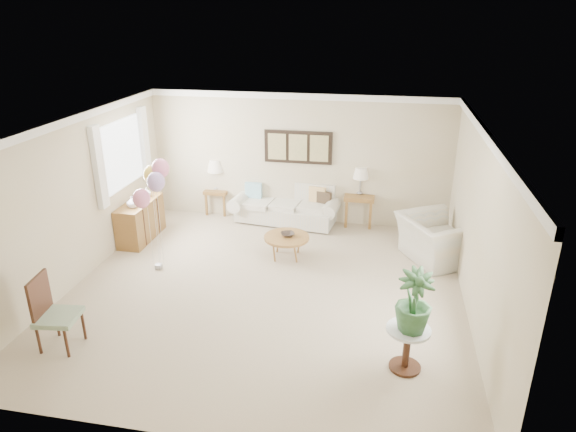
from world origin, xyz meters
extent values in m
plane|color=tan|center=(0.00, 0.00, 0.00)|extent=(6.00, 6.00, 0.00)
cube|color=#BFB59E|center=(0.00, 3.00, 1.30)|extent=(6.00, 0.04, 2.60)
cube|color=#BFB59E|center=(0.00, -3.00, 1.30)|extent=(6.00, 0.04, 2.60)
cube|color=#BFB59E|center=(-3.00, 0.00, 1.30)|extent=(0.04, 6.00, 2.60)
cube|color=#BFB59E|center=(3.00, 0.00, 1.30)|extent=(0.04, 6.00, 2.60)
cube|color=white|center=(0.00, 0.00, 2.59)|extent=(6.00, 6.00, 0.02)
cube|color=white|center=(0.00, 2.97, 2.54)|extent=(6.00, 0.06, 0.12)
cube|color=white|center=(-2.97, 0.00, 2.54)|extent=(0.06, 6.00, 0.12)
cube|color=white|center=(2.97, 0.00, 2.54)|extent=(0.06, 6.00, 0.12)
cube|color=white|center=(-2.98, 1.50, 1.65)|extent=(0.04, 1.40, 1.20)
cube|color=white|center=(-2.94, 0.65, 1.65)|extent=(0.10, 0.22, 1.40)
cube|color=white|center=(-2.94, 2.35, 1.65)|extent=(0.10, 0.22, 1.40)
cube|color=black|center=(0.00, 2.97, 1.55)|extent=(1.35, 0.04, 0.65)
cube|color=#8C8C59|center=(-0.42, 2.94, 1.55)|extent=(0.36, 0.02, 0.52)
cube|color=#8C8C59|center=(0.00, 2.94, 1.55)|extent=(0.36, 0.02, 0.52)
cube|color=#8C8C59|center=(0.42, 2.94, 1.55)|extent=(0.36, 0.02, 0.52)
cube|color=beige|center=(-0.22, 2.82, 0.20)|extent=(2.07, 1.06, 0.32)
cube|color=beige|center=(-0.22, 3.12, 0.56)|extent=(1.99, 0.45, 0.50)
cylinder|color=beige|center=(-1.16, 2.82, 0.41)|extent=(0.39, 0.84, 0.29)
cylinder|color=beige|center=(0.73, 2.82, 0.41)|extent=(0.39, 0.84, 0.29)
cube|color=beige|center=(-0.78, 2.78, 0.40)|extent=(0.62, 0.71, 0.11)
cube|color=beige|center=(-0.22, 2.78, 0.40)|extent=(0.62, 0.71, 0.11)
cube|color=beige|center=(0.35, 2.78, 0.40)|extent=(0.62, 0.71, 0.11)
cube|color=#88C4D5|center=(-0.92, 2.93, 0.59)|extent=(0.34, 0.11, 0.34)
cube|color=tan|center=(0.41, 2.93, 0.59)|extent=(0.34, 0.11, 0.34)
cube|color=#3D2F20|center=(0.55, 2.87, 0.54)|extent=(0.31, 0.09, 0.31)
cube|color=beige|center=(-0.22, 2.82, 0.02)|extent=(1.80, 0.72, 0.04)
cube|color=brown|center=(-1.75, 3.06, 0.50)|extent=(0.49, 0.45, 0.07)
cube|color=brown|center=(-1.95, 2.88, 0.23)|extent=(0.04, 0.04, 0.47)
cube|color=brown|center=(-1.55, 2.88, 0.23)|extent=(0.04, 0.04, 0.47)
cube|color=brown|center=(-1.95, 3.24, 0.23)|extent=(0.04, 0.04, 0.47)
cube|color=brown|center=(-1.55, 3.24, 0.23)|extent=(0.04, 0.04, 0.47)
cube|color=brown|center=(1.25, 2.99, 0.60)|extent=(0.59, 0.54, 0.09)
cube|color=brown|center=(1.02, 2.77, 0.28)|extent=(0.05, 0.05, 0.56)
cube|color=brown|center=(1.49, 2.77, 0.28)|extent=(0.05, 0.05, 0.56)
cube|color=brown|center=(1.02, 3.20, 0.28)|extent=(0.05, 0.05, 0.56)
cube|color=brown|center=(1.49, 3.20, 0.28)|extent=(0.05, 0.05, 0.56)
cylinder|color=gray|center=(-1.75, 3.06, 0.57)|extent=(0.15, 0.15, 0.06)
cylinder|color=gray|center=(-1.75, 3.06, 0.76)|extent=(0.04, 0.04, 0.32)
cone|color=silver|center=(-1.75, 3.06, 1.06)|extent=(0.37, 0.37, 0.26)
cylinder|color=gray|center=(1.25, 2.99, 0.67)|extent=(0.13, 0.13, 0.06)
cylinder|color=gray|center=(1.25, 2.99, 0.84)|extent=(0.04, 0.04, 0.28)
cone|color=silver|center=(1.25, 2.99, 1.09)|extent=(0.31, 0.31, 0.22)
cylinder|color=brown|center=(0.10, 1.24, 0.38)|extent=(0.80, 0.80, 0.04)
cylinder|color=brown|center=(0.29, 1.43, 0.18)|extent=(0.03, 0.03, 0.36)
cylinder|color=brown|center=(-0.08, 1.43, 0.18)|extent=(0.03, 0.03, 0.36)
cylinder|color=brown|center=(-0.08, 1.05, 0.18)|extent=(0.03, 0.03, 0.36)
cylinder|color=brown|center=(0.29, 1.05, 0.18)|extent=(0.03, 0.03, 0.36)
imported|color=#2C231D|center=(0.12, 1.26, 0.43)|extent=(0.31, 0.31, 0.06)
imported|color=beige|center=(2.65, 1.63, 0.39)|extent=(1.50, 1.55, 0.78)
cylinder|color=silver|center=(2.10, -1.46, 0.56)|extent=(0.53, 0.53, 0.04)
cylinder|color=#3E2116|center=(2.10, -1.46, 0.27)|extent=(0.09, 0.09, 0.53)
cylinder|color=#3E2116|center=(2.10, -1.46, 0.00)|extent=(0.39, 0.39, 0.01)
imported|color=#2A5128|center=(2.12, -1.48, 0.96)|extent=(0.52, 0.52, 0.77)
cube|color=gray|center=(-2.26, -1.84, 0.44)|extent=(0.54, 0.54, 0.07)
cylinder|color=#3E2116|center=(-2.46, -2.03, 0.20)|extent=(0.04, 0.04, 0.40)
cylinder|color=#3E2116|center=(-2.07, -2.03, 0.20)|extent=(0.04, 0.04, 0.40)
cylinder|color=#3E2116|center=(-2.46, -1.64, 0.20)|extent=(0.04, 0.04, 0.40)
cylinder|color=#3E2116|center=(-2.07, -1.64, 0.20)|extent=(0.04, 0.04, 0.40)
cube|color=#3E2116|center=(-2.48, -1.84, 0.73)|extent=(0.10, 0.47, 0.53)
cube|color=brown|center=(-2.76, 1.50, 0.37)|extent=(0.45, 1.20, 0.74)
cube|color=#3E2116|center=(-2.75, 1.20, 0.37)|extent=(0.46, 0.02, 0.70)
cube|color=#3E2116|center=(-2.75, 1.80, 0.37)|extent=(0.46, 0.02, 0.70)
imported|color=silver|center=(-2.74, 1.23, 0.84)|extent=(0.22, 0.22, 0.21)
imported|color=silver|center=(-2.74, 1.82, 0.83)|extent=(0.23, 0.23, 0.18)
cube|color=gray|center=(-1.94, 0.41, 0.04)|extent=(0.10, 0.10, 0.08)
ellipsoid|color=pink|center=(-2.07, 0.32, 1.29)|extent=(0.28, 0.28, 0.32)
cylinder|color=silver|center=(-2.00, 0.36, 0.60)|extent=(0.01, 0.01, 1.05)
ellipsoid|color=#A483C4|center=(-1.80, 0.33, 1.58)|extent=(0.28, 0.28, 0.32)
cylinder|color=silver|center=(-1.87, 0.37, 0.75)|extent=(0.01, 0.01, 1.34)
ellipsoid|color=#F6CF4B|center=(-1.95, 0.53, 1.62)|extent=(0.28, 0.28, 0.32)
cylinder|color=silver|center=(-1.94, 0.47, 0.77)|extent=(0.01, 0.01, 1.38)
ellipsoid|color=pink|center=(-1.79, 0.52, 1.74)|extent=(0.28, 0.28, 0.32)
cylinder|color=silver|center=(-1.86, 0.46, 0.83)|extent=(0.01, 0.01, 1.50)
camera|label=1|loc=(1.65, -6.75, 4.08)|focal=32.00mm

